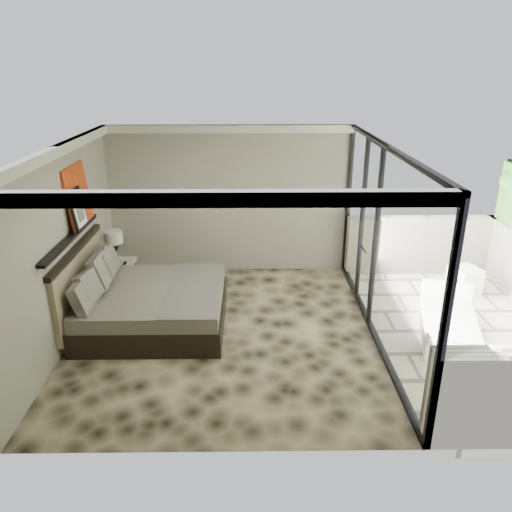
{
  "coord_description": "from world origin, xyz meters",
  "views": [
    {
      "loc": [
        0.39,
        -6.65,
        3.83
      ],
      "look_at": [
        0.48,
        0.4,
        1.09
      ],
      "focal_mm": 35.0,
      "sensor_mm": 36.0,
      "label": 1
    }
  ],
  "objects_px": {
    "bed": "(147,303)",
    "nightstand": "(121,275)",
    "lounger": "(449,325)",
    "table_lamp": "(114,242)",
    "ottoman": "(464,280)"
  },
  "relations": [
    {
      "from": "bed",
      "to": "lounger",
      "type": "relative_size",
      "value": 1.32
    },
    {
      "from": "bed",
      "to": "table_lamp",
      "type": "distance_m",
      "value": 1.62
    },
    {
      "from": "table_lamp",
      "to": "lounger",
      "type": "height_order",
      "value": "table_lamp"
    },
    {
      "from": "bed",
      "to": "ottoman",
      "type": "height_order",
      "value": "bed"
    },
    {
      "from": "nightstand",
      "to": "table_lamp",
      "type": "xyz_separation_m",
      "value": [
        -0.05,
        -0.01,
        0.63
      ]
    },
    {
      "from": "nightstand",
      "to": "table_lamp",
      "type": "relative_size",
      "value": 0.88
    },
    {
      "from": "table_lamp",
      "to": "ottoman",
      "type": "xyz_separation_m",
      "value": [
        6.19,
        -0.2,
        -0.66
      ]
    },
    {
      "from": "ottoman",
      "to": "lounger",
      "type": "bearing_deg",
      "value": -118.88
    },
    {
      "from": "table_lamp",
      "to": "lounger",
      "type": "xyz_separation_m",
      "value": [
        5.35,
        -1.74,
        -0.71
      ]
    },
    {
      "from": "nightstand",
      "to": "ottoman",
      "type": "distance_m",
      "value": 6.14
    },
    {
      "from": "bed",
      "to": "nightstand",
      "type": "bearing_deg",
      "value": 118.99
    },
    {
      "from": "nightstand",
      "to": "table_lamp",
      "type": "bearing_deg",
      "value": -169.1
    },
    {
      "from": "nightstand",
      "to": "bed",
      "type": "bearing_deg",
      "value": -64.43
    },
    {
      "from": "bed",
      "to": "lounger",
      "type": "bearing_deg",
      "value": -5.4
    },
    {
      "from": "bed",
      "to": "ottoman",
      "type": "distance_m",
      "value": 5.52
    }
  ]
}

